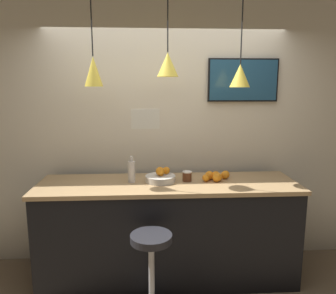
{
  "coord_description": "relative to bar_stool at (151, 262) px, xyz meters",
  "views": [
    {
      "loc": [
        -0.18,
        -2.43,
        1.92
      ],
      "look_at": [
        0.0,
        0.63,
        1.35
      ],
      "focal_mm": 35.0,
      "sensor_mm": 36.0,
      "label": 1
    }
  ],
  "objects": [
    {
      "name": "pendant_lamp_right",
      "position": [
        0.85,
        0.63,
        1.52
      ],
      "size": [
        0.19,
        0.19,
        0.89
      ],
      "color": "black"
    },
    {
      "name": "juice_bottle",
      "position": [
        -0.18,
        0.62,
        0.61
      ],
      "size": [
        0.07,
        0.07,
        0.26
      ],
      "color": "silver",
      "rests_on": "service_counter"
    },
    {
      "name": "hanging_menu_board",
      "position": [
        -0.04,
        0.31,
        1.15
      ],
      "size": [
        0.24,
        0.01,
        0.17
      ],
      "color": "white"
    },
    {
      "name": "pendant_lamp_middle",
      "position": [
        0.17,
        0.63,
        1.62
      ],
      "size": [
        0.2,
        0.2,
        0.8
      ],
      "color": "black"
    },
    {
      "name": "bar_stool",
      "position": [
        0.0,
        0.0,
        0.0
      ],
      "size": [
        0.38,
        0.38,
        0.74
      ],
      "color": "#B7B7BC",
      "rests_on": "ground_plane"
    },
    {
      "name": "mounted_tv",
      "position": [
        0.99,
        1.0,
        1.48
      ],
      "size": [
        0.74,
        0.04,
        0.45
      ],
      "color": "black"
    },
    {
      "name": "service_counter",
      "position": [
        0.17,
        0.59,
        0.0
      ],
      "size": [
        2.51,
        0.71,
        1.0
      ],
      "color": "black",
      "rests_on": "ground_plane"
    },
    {
      "name": "pendant_lamp_left",
      "position": [
        -0.51,
        0.63,
        1.56
      ],
      "size": [
        0.17,
        0.17,
        0.89
      ],
      "color": "black"
    },
    {
      "name": "fruit_bowl",
      "position": [
        0.1,
        0.62,
        0.55
      ],
      "size": [
        0.29,
        0.29,
        0.15
      ],
      "color": "beige",
      "rests_on": "service_counter"
    },
    {
      "name": "back_wall",
      "position": [
        0.17,
        1.05,
        0.95
      ],
      "size": [
        8.0,
        0.06,
        2.9
      ],
      "color": "beige",
      "rests_on": "ground_plane"
    },
    {
      "name": "orange_pile",
      "position": [
        0.66,
        0.63,
        0.54
      ],
      "size": [
        0.29,
        0.2,
        0.09
      ],
      "color": "orange",
      "rests_on": "service_counter"
    },
    {
      "name": "spread_jar",
      "position": [
        0.36,
        0.62,
        0.55
      ],
      "size": [
        0.09,
        0.09,
        0.1
      ],
      "color": "#562D19",
      "rests_on": "service_counter"
    }
  ]
}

